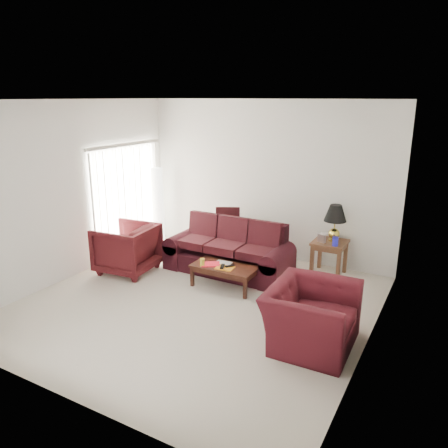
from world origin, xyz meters
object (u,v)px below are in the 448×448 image
(end_table, at_px, (329,258))
(floor_lamp, at_px, (158,206))
(sofa, at_px, (228,248))
(armchair_left, at_px, (127,248))
(armchair_right, at_px, (311,316))
(coffee_table, at_px, (225,276))

(end_table, xyz_separation_m, floor_lamp, (-3.68, -0.05, 0.51))
(sofa, height_order, armchair_left, sofa)
(sofa, xyz_separation_m, armchair_right, (2.04, -1.58, -0.07))
(floor_lamp, distance_m, coffee_table, 2.76)
(floor_lamp, bearing_deg, coffee_table, -29.42)
(end_table, bearing_deg, armchair_right, -79.35)
(end_table, height_order, floor_lamp, floor_lamp)
(coffee_table, bearing_deg, end_table, 63.92)
(sofa, bearing_deg, armchair_right, -42.86)
(armchair_left, height_order, armchair_right, armchair_left)
(end_table, height_order, armchair_right, armchair_right)
(floor_lamp, bearing_deg, end_table, 0.71)
(sofa, relative_size, end_table, 3.61)
(floor_lamp, distance_m, armchair_right, 4.74)
(sofa, height_order, floor_lamp, floor_lamp)
(coffee_table, bearing_deg, sofa, 132.01)
(armchair_left, bearing_deg, sofa, 112.14)
(end_table, distance_m, armchair_left, 3.58)
(floor_lamp, distance_m, armchair_left, 1.69)
(floor_lamp, relative_size, coffee_table, 1.54)
(armchair_right, xyz_separation_m, coffee_table, (-1.78, 0.98, -0.20))
(end_table, distance_m, floor_lamp, 3.72)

